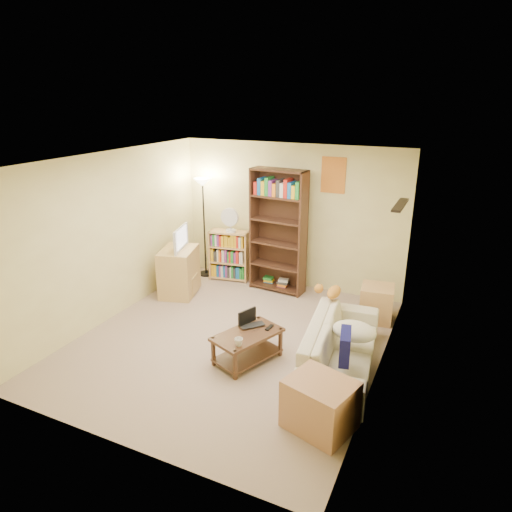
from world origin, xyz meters
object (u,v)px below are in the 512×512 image
at_px(tabby_cat, 331,291).
at_px(end_cabinet, 320,405).
at_px(tv_stand, 179,272).
at_px(side_table, 377,303).
at_px(mug, 239,342).
at_px(tall_bookshelf, 278,229).
at_px(coffee_table, 247,343).
at_px(laptop, 254,327).
at_px(floor_lamp, 203,199).
at_px(sofa, 340,346).
at_px(television, 177,238).
at_px(desk_fan, 230,220).
at_px(short_bookshelf, 229,255).

relative_size(tabby_cat, end_cabinet, 0.72).
height_order(tv_stand, side_table, tv_stand).
height_order(mug, tv_stand, tv_stand).
xyz_separation_m(tv_stand, tall_bookshelf, (1.46, 0.86, 0.72)).
height_order(mug, end_cabinet, end_cabinet).
distance_m(tall_bookshelf, side_table, 2.03).
bearing_deg(coffee_table, tall_bookshelf, 124.76).
relative_size(laptop, side_table, 0.70).
distance_m(tall_bookshelf, floor_lamp, 1.55).
bearing_deg(end_cabinet, sofa, 94.93).
distance_m(television, floor_lamp, 1.05).
height_order(tabby_cat, tv_stand, tv_stand).
relative_size(television, floor_lamp, 0.36).
height_order(coffee_table, tv_stand, tv_stand).
bearing_deg(floor_lamp, desk_fan, -4.32).
distance_m(desk_fan, floor_lamp, 0.65).
bearing_deg(coffee_table, laptop, 105.30).
bearing_deg(side_table, tv_stand, -172.24).
relative_size(sofa, tv_stand, 2.63).
bearing_deg(tv_stand, side_table, -8.12).
relative_size(tabby_cat, floor_lamp, 0.26).
relative_size(television, tall_bookshelf, 0.32).
bearing_deg(mug, laptop, 92.31).
distance_m(laptop, mug, 0.47).
xyz_separation_m(tall_bookshelf, end_cabinet, (1.74, -3.07, -0.84)).
relative_size(tall_bookshelf, end_cabinet, 3.24).
xyz_separation_m(tabby_cat, coffee_table, (-0.77, -1.09, -0.42)).
bearing_deg(end_cabinet, side_table, 88.72).
distance_m(mug, television, 2.70).
bearing_deg(laptop, mug, -135.39).
bearing_deg(end_cabinet, television, 145.32).
bearing_deg(mug, coffee_table, 96.68).
bearing_deg(laptop, floor_lamp, 85.28).
bearing_deg(side_table, short_bookshelf, 169.82).
bearing_deg(tabby_cat, desk_fan, 151.48).
relative_size(tall_bookshelf, floor_lamp, 1.15).
height_order(sofa, tabby_cat, tabby_cat).
bearing_deg(short_bookshelf, tv_stand, -126.05).
bearing_deg(short_bookshelf, coffee_table, -66.85).
height_order(floor_lamp, end_cabinet, floor_lamp).
distance_m(tabby_cat, short_bookshelf, 2.60).
xyz_separation_m(laptop, tall_bookshelf, (-0.53, 2.10, 0.71)).
distance_m(tabby_cat, coffee_table, 1.40).
distance_m(mug, side_table, 2.50).
height_order(television, tall_bookshelf, tall_bookshelf).
height_order(desk_fan, side_table, desk_fan).
relative_size(desk_fan, end_cabinet, 0.68).
height_order(tv_stand, floor_lamp, floor_lamp).
relative_size(mug, tv_stand, 0.15).
bearing_deg(desk_fan, end_cabinet, -49.31).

